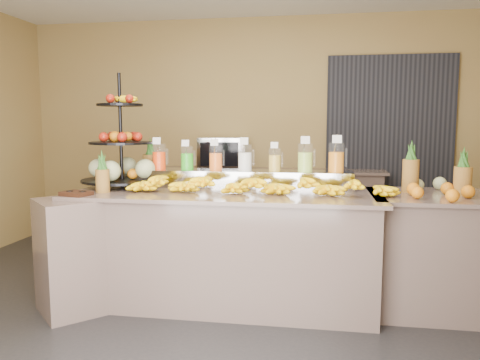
% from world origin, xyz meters
% --- Properties ---
extents(ground, '(6.00, 6.00, 0.00)m').
position_xyz_m(ground, '(0.00, 0.00, 0.00)').
color(ground, black).
rests_on(ground, ground).
extents(room_envelope, '(6.04, 5.02, 2.82)m').
position_xyz_m(room_envelope, '(0.19, 0.79, 1.88)').
color(room_envelope, olive).
rests_on(room_envelope, ground).
extents(buffet_counter, '(2.75, 1.25, 0.93)m').
position_xyz_m(buffet_counter, '(-0.12, 0.26, 0.47)').
color(buffet_counter, '#A28275').
rests_on(buffet_counter, ground).
extents(right_counter, '(1.08, 0.88, 0.93)m').
position_xyz_m(right_counter, '(1.70, 0.40, 0.47)').
color(right_counter, '#A28275').
rests_on(right_counter, ground).
extents(back_ledge, '(3.10, 0.55, 0.93)m').
position_xyz_m(back_ledge, '(0.00, 2.25, 0.47)').
color(back_ledge, '#A28275').
rests_on(back_ledge, ground).
extents(pitcher_tray, '(1.85, 0.30, 0.15)m').
position_xyz_m(pitcher_tray, '(0.12, 0.58, 1.01)').
color(pitcher_tray, gray).
rests_on(pitcher_tray, buffet_counter).
extents(juice_pitcher_orange_a, '(0.12, 0.13, 0.30)m').
position_xyz_m(juice_pitcher_orange_a, '(-0.66, 0.58, 1.18)').
color(juice_pitcher_orange_a, silver).
rests_on(juice_pitcher_orange_a, pitcher_tray).
extents(juice_pitcher_green, '(0.11, 0.12, 0.27)m').
position_xyz_m(juice_pitcher_green, '(-0.40, 0.58, 1.17)').
color(juice_pitcher_green, silver).
rests_on(juice_pitcher_green, pitcher_tray).
extents(juice_pitcher_orange_b, '(0.12, 0.12, 0.28)m').
position_xyz_m(juice_pitcher_orange_b, '(-0.14, 0.58, 1.18)').
color(juice_pitcher_orange_b, silver).
rests_on(juice_pitcher_orange_b, pitcher_tray).
extents(juice_pitcher_milk, '(0.12, 0.13, 0.30)m').
position_xyz_m(juice_pitcher_milk, '(0.12, 0.58, 1.18)').
color(juice_pitcher_milk, silver).
rests_on(juice_pitcher_milk, pitcher_tray).
extents(juice_pitcher_lemon, '(0.11, 0.11, 0.26)m').
position_xyz_m(juice_pitcher_lemon, '(0.38, 0.58, 1.17)').
color(juice_pitcher_lemon, silver).
rests_on(juice_pitcher_lemon, pitcher_tray).
extents(juice_pitcher_lime, '(0.13, 0.13, 0.31)m').
position_xyz_m(juice_pitcher_lime, '(0.64, 0.58, 1.19)').
color(juice_pitcher_lime, silver).
rests_on(juice_pitcher_lime, pitcher_tray).
extents(juice_pitcher_orange_c, '(0.13, 0.14, 0.32)m').
position_xyz_m(juice_pitcher_orange_c, '(0.90, 0.58, 1.19)').
color(juice_pitcher_orange_c, silver).
rests_on(juice_pitcher_orange_c, pitcher_tray).
extents(banana_heap, '(2.15, 0.19, 0.18)m').
position_xyz_m(banana_heap, '(0.24, 0.26, 1.01)').
color(banana_heap, yellow).
rests_on(banana_heap, buffet_counter).
extents(fruit_stand, '(0.82, 0.82, 0.99)m').
position_xyz_m(fruit_stand, '(-0.93, 0.48, 1.18)').
color(fruit_stand, black).
rests_on(fruit_stand, buffet_counter).
extents(condiment_caddy, '(0.25, 0.22, 0.03)m').
position_xyz_m(condiment_caddy, '(-1.11, -0.10, 0.95)').
color(condiment_caddy, '#321A0D').
rests_on(condiment_caddy, buffet_counter).
extents(pineapple_left_a, '(0.11, 0.11, 0.35)m').
position_xyz_m(pineapple_left_a, '(-0.98, 0.10, 1.05)').
color(pineapple_left_a, brown).
rests_on(pineapple_left_a, buffet_counter).
extents(pineapple_left_b, '(0.15, 0.15, 0.43)m').
position_xyz_m(pineapple_left_b, '(-0.79, 0.70, 1.09)').
color(pineapple_left_b, brown).
rests_on(pineapple_left_b, buffet_counter).
extents(right_fruit_pile, '(0.51, 0.48, 0.27)m').
position_xyz_m(right_fruit_pile, '(1.65, 0.34, 1.02)').
color(right_fruit_pile, brown).
rests_on(right_fruit_pile, right_counter).
extents(oven_warmer, '(0.60, 0.44, 0.38)m').
position_xyz_m(oven_warmer, '(-0.42, 2.25, 1.12)').
color(oven_warmer, gray).
rests_on(oven_warmer, back_ledge).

